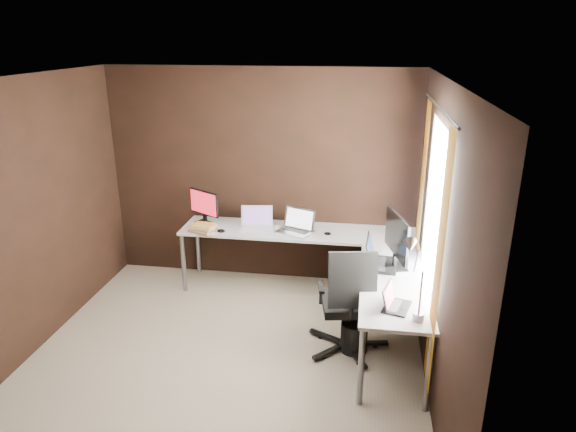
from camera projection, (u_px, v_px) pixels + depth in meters
The scene contains 15 objects.
room at pixel (260, 230), 4.31m from camera, with size 3.60×3.60×2.50m.
desk at pixel (327, 253), 5.34m from camera, with size 2.65×2.25×0.73m.
drawer_pedestal at pixel (382, 284), 5.49m from camera, with size 0.42×0.50×0.60m, color silver.
monitor_left at pixel (204, 205), 5.96m from camera, with size 0.40×0.25×0.39m.
monitor_right at pixel (397, 238), 4.80m from camera, with size 0.22×0.63×0.53m.
laptop_white at pixel (257, 223), 5.87m from camera, with size 0.39×0.30×0.24m.
laptop_silver at pixel (297, 227), 5.75m from camera, with size 0.45×0.39×0.25m.
laptop_black_big at pixel (377, 260), 4.91m from camera, with size 0.31×0.43×0.27m.
laptop_black_small at pixel (394, 302), 4.16m from camera, with size 0.27×0.32×0.19m.
book_stack at pixel (203, 228), 5.76m from camera, with size 0.32×0.29×0.09m.
mouse_left at pixel (221, 231), 5.73m from camera, with size 0.09×0.06×0.04m, color black.
mouse_corner at pixel (328, 234), 5.66m from camera, with size 0.08×0.05×0.03m, color black.
desk_lamp at pixel (413, 269), 3.91m from camera, with size 0.20×0.24×0.65m.
office_chair at pixel (348, 321), 4.76m from camera, with size 0.60×0.62×1.08m.
wastebasket at pixel (354, 337), 4.82m from camera, with size 0.25×0.25×0.29m, color black.
Camera 1 is at (1.19, -3.87, 2.83)m, focal length 32.00 mm.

